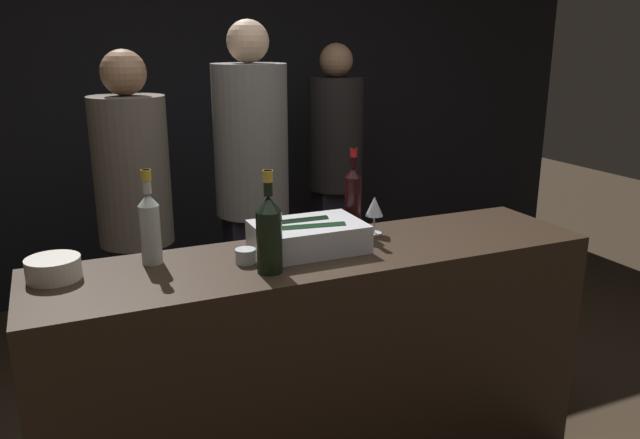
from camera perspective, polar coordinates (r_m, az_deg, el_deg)
The scene contains 12 objects.
wall_back_chalkboard at distance 4.45m, azimuth -12.27°, elevation 11.50°, with size 6.40×0.06×2.80m.
bar_counter at distance 2.53m, azimuth 0.25°, elevation -13.44°, with size 2.11×0.52×0.97m.
ice_bin_with_bottles at distance 2.34m, azimuth -1.13°, elevation -1.47°, with size 0.41×0.28×0.11m.
bowl_white at distance 2.24m, azimuth -23.20°, elevation -4.09°, with size 0.18×0.18×0.07m.
wine_glass at distance 2.53m, azimuth 4.99°, elevation 1.10°, with size 0.07×0.07×0.16m.
candle_votive at distance 2.22m, azimuth -6.82°, elevation -3.33°, with size 0.07×0.07×0.05m.
champagne_bottle at distance 2.09m, azimuth -4.68°, elevation -1.12°, with size 0.09×0.09×0.35m.
red_wine_bottle_tall at distance 2.54m, azimuth 3.04°, elevation 2.03°, with size 0.07×0.07×0.35m.
rose_wine_bottle at distance 2.25m, azimuth -15.30°, elevation -0.44°, with size 0.07×0.07×0.34m.
person_in_hoodie at distance 3.27m, azimuth -6.23°, elevation 3.50°, with size 0.38×0.38×1.83m.
person_blond_tee at distance 3.16m, azimuth -16.56°, elevation 0.99°, with size 0.36×0.36×1.69m.
person_grey_polo at distance 4.10m, azimuth 1.42°, elevation 5.22°, with size 0.35×0.35×1.71m.
Camera 1 is at (-0.89, -1.75, 1.73)m, focal length 35.00 mm.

